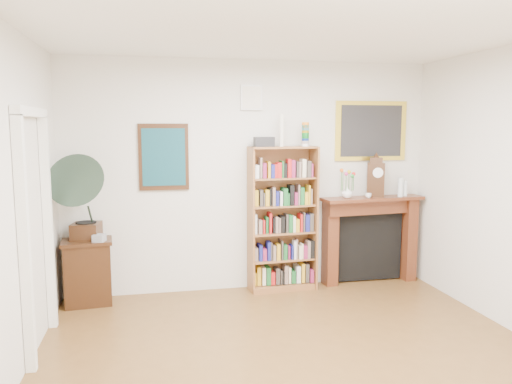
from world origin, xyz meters
TOP-DOWN VIEW (x-y plane):
  - room at (0.00, 0.00)m, footprint 4.51×5.01m
  - door_casing at (-2.21, 1.20)m, footprint 0.08×1.02m
  - teal_poster at (-1.05, 2.48)m, footprint 0.58×0.04m
  - small_picture at (0.00, 2.48)m, footprint 0.26×0.04m
  - gilt_painting at (1.55, 2.48)m, footprint 0.95×0.04m
  - bookshelf at (0.36, 2.33)m, footprint 0.83×0.34m
  - side_cabinet at (-1.93, 2.28)m, footprint 0.58×0.44m
  - fireplace at (1.54, 2.40)m, footprint 1.35×0.43m
  - gramophone at (-1.94, 2.18)m, footprint 0.70×0.82m
  - cd_stack at (-1.78, 2.18)m, footprint 0.15×0.15m
  - mantel_clock at (1.58, 2.36)m, footprint 0.24×0.19m
  - flower_vase at (1.19, 2.33)m, footprint 0.17×0.17m
  - teacup at (1.45, 2.28)m, footprint 0.09×0.09m
  - bottle_left at (1.90, 2.32)m, footprint 0.07×0.07m
  - bottle_right at (1.98, 2.34)m, footprint 0.06×0.06m

SIDE VIEW (x-z plane):
  - side_cabinet at x=-1.93m, z-range 0.00..0.74m
  - fireplace at x=1.54m, z-range 0.10..1.22m
  - cd_stack at x=-1.78m, z-range 0.74..0.82m
  - bookshelf at x=0.36m, z-range -0.03..2.01m
  - teacup at x=1.45m, z-range 1.12..1.18m
  - flower_vase at x=1.19m, z-range 1.12..1.26m
  - bottle_right at x=1.98m, z-range 1.12..1.32m
  - bottle_left at x=1.90m, z-range 1.12..1.36m
  - door_casing at x=-2.21m, z-range 0.18..2.35m
  - gramophone at x=-1.94m, z-range 0.80..1.78m
  - mantel_clock at x=1.58m, z-range 1.11..1.61m
  - room at x=0.00m, z-range -0.01..2.81m
  - teal_poster at x=-1.05m, z-range 1.26..2.04m
  - gilt_painting at x=1.55m, z-range 1.58..2.33m
  - small_picture at x=0.00m, z-range 2.20..2.50m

